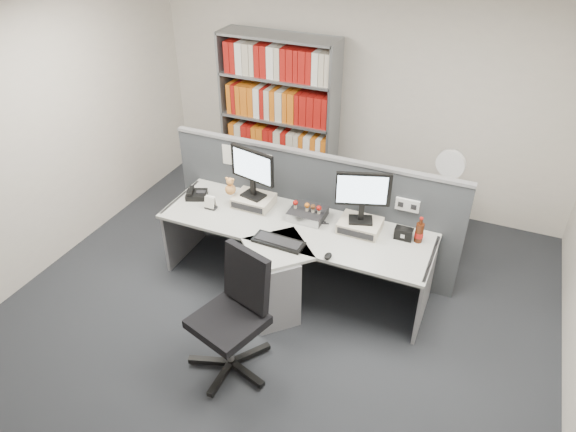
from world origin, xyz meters
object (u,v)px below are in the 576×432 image
at_px(speaker, 404,234).
at_px(desk_phone, 196,194).
at_px(desk_fan, 450,167).
at_px(keyboard, 279,242).
at_px(desk_calendar, 211,203).
at_px(mouse, 328,256).
at_px(cola_bottle, 419,233).
at_px(monitor_left, 252,169).
at_px(monitor_right, 363,193).
at_px(desk, 286,260).
at_px(shelving_unit, 279,121).
at_px(desktop_pc, 307,214).
at_px(filing_cabinet, 440,222).
at_px(office_chair, 235,311).

bearing_deg(speaker, desk_phone, -176.49).
bearing_deg(desk_fan, speaker, -102.24).
bearing_deg(keyboard, speaker, 27.13).
bearing_deg(desk_calendar, mouse, -12.15).
distance_m(keyboard, cola_bottle, 1.26).
distance_m(monitor_left, monitor_right, 1.10).
bearing_deg(monitor_right, desk_calendar, -171.15).
bearing_deg(mouse, desk, 164.13).
relative_size(monitor_left, desk_phone, 1.94).
relative_size(desk, shelving_unit, 1.30).
bearing_deg(monitor_right, speaker, 3.83).
xyz_separation_m(monitor_left, desktop_pc, (0.58, -0.00, -0.36)).
bearing_deg(speaker, desktop_pc, -178.27).
bearing_deg(keyboard, monitor_right, 38.95).
relative_size(shelving_unit, desk_fan, 3.96).
bearing_deg(filing_cabinet, desk_fan, -90.00).
height_order(shelving_unit, filing_cabinet, shelving_unit).
relative_size(mouse, shelving_unit, 0.05).
height_order(keyboard, shelving_unit, shelving_unit).
distance_m(desk_calendar, shelving_unit, 1.70).
bearing_deg(cola_bottle, filing_cabinet, 85.18).
relative_size(monitor_right, mouse, 5.04).
bearing_deg(shelving_unit, cola_bottle, -35.28).
height_order(mouse, speaker, speaker).
bearing_deg(mouse, monitor_left, 152.18).
xyz_separation_m(monitor_left, filing_cabinet, (1.72, 1.02, -0.77)).
bearing_deg(desk, office_chair, -92.90).
bearing_deg(desktop_pc, office_chair, -94.77).
bearing_deg(filing_cabinet, cola_bottle, -94.82).
bearing_deg(desk_calendar, monitor_right, 8.85).
relative_size(desk_calendar, filing_cabinet, 0.19).
relative_size(monitor_left, cola_bottle, 1.99).
height_order(cola_bottle, office_chair, office_chair).
bearing_deg(shelving_unit, desk_fan, -12.08).
relative_size(monitor_left, mouse, 5.09).
xyz_separation_m(desk_calendar, filing_cabinet, (2.07, 1.24, -0.43)).
bearing_deg(desk_fan, desk, -130.62).
bearing_deg(keyboard, desk, 78.12).
height_order(mouse, filing_cabinet, mouse).
xyz_separation_m(desk_fan, office_chair, (-1.25, -2.30, -0.44)).
bearing_deg(speaker, keyboard, -152.87).
bearing_deg(speaker, monitor_left, -178.97).
distance_m(desktop_pc, shelving_unit, 1.77).
distance_m(mouse, office_chair, 0.93).
xyz_separation_m(keyboard, shelving_unit, (-0.88, 1.95, 0.24)).
xyz_separation_m(desk, desk_calendar, (-0.87, 0.16, 0.32)).
xyz_separation_m(shelving_unit, office_chair, (0.85, -2.75, -0.40)).
distance_m(keyboard, filing_cabinet, 1.98).
height_order(desk, desk_calendar, desk_calendar).
height_order(keyboard, office_chair, office_chair).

